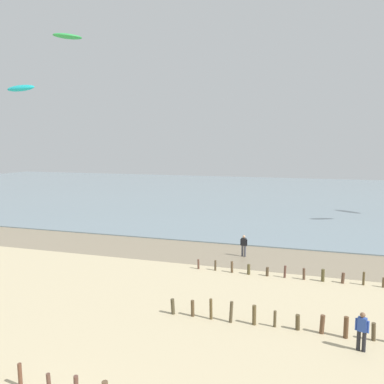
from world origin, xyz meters
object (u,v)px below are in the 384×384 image
object	(u,v)px
person_nearest_camera	(244,245)
kite_aloft_2	(68,36)
person_left_flank	(362,330)
kite_aloft_3	(21,88)

from	to	relation	value
person_nearest_camera	kite_aloft_2	world-z (taller)	kite_aloft_2
person_nearest_camera	person_left_flank	size ratio (longest dim) A/B	1.00
kite_aloft_3	person_nearest_camera	bearing A→B (deg)	7.28
person_left_flank	kite_aloft_2	bearing A→B (deg)	154.52
person_left_flank	kite_aloft_3	size ratio (longest dim) A/B	0.53
person_nearest_camera	kite_aloft_2	bearing A→B (deg)	-169.28
kite_aloft_2	person_left_flank	bearing A→B (deg)	111.33
person_left_flank	kite_aloft_3	distance (m)	32.91
person_left_flank	kite_aloft_2	distance (m)	27.90
person_nearest_camera	kite_aloft_3	distance (m)	24.18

